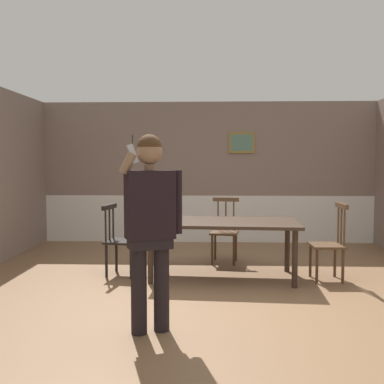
% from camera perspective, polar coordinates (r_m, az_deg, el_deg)
% --- Properties ---
extents(ground_plane, '(7.32, 7.32, 0.00)m').
position_cam_1_polar(ground_plane, '(5.27, 2.03, -12.83)').
color(ground_plane, '#846042').
extents(room_back_partition, '(6.33, 0.17, 2.65)m').
position_cam_1_polar(room_back_partition, '(8.39, 2.09, 2.20)').
color(room_back_partition, gray).
rests_on(room_back_partition, ground_plane).
extents(dining_table, '(2.03, 1.12, 0.75)m').
position_cam_1_polar(dining_table, '(5.81, 3.96, -4.49)').
color(dining_table, '#38281E').
rests_on(dining_table, ground_plane).
extents(chair_near_window, '(0.41, 0.41, 0.99)m').
position_cam_1_polar(chair_near_window, '(5.97, 17.32, -6.37)').
color(chair_near_window, '#513823').
rests_on(chair_near_window, ground_plane).
extents(chair_by_doorway, '(0.46, 0.46, 0.97)m').
position_cam_1_polar(chair_by_doorway, '(6.72, 4.22, -5.05)').
color(chair_by_doorway, '#513823').
rests_on(chair_by_doorway, ground_plane).
extents(chair_at_table_head, '(0.50, 0.50, 0.95)m').
position_cam_1_polar(chair_at_table_head, '(6.05, -9.21, -6.14)').
color(chair_at_table_head, black).
rests_on(chair_at_table_head, ground_plane).
extents(person_figure, '(0.53, 0.37, 1.76)m').
position_cam_1_polar(person_figure, '(3.90, -5.39, -3.38)').
color(person_figure, black).
rests_on(person_figure, ground_plane).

